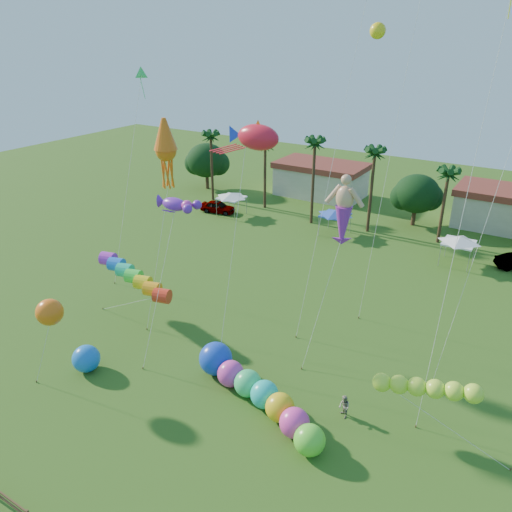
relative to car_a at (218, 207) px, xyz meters
The scene contains 16 objects.
ground 42.23m from the car_a, 58.33° to the right, with size 160.00×160.00×0.00m, color #285116.
tree_line 27.19m from the car_a, 17.39° to the left, with size 69.46×8.91×11.00m.
buildings_row 23.73m from the car_a, 36.40° to the left, with size 35.00×7.00×4.00m.
tent_row 16.29m from the car_a, ahead, with size 31.00×4.00×0.60m.
car_a is the anchor object (origin of this frame).
spectator_b 39.65m from the car_a, 42.61° to the right, with size 0.76×0.59×1.57m, color gray.
caterpillar_inflatable 37.23m from the car_a, 50.35° to the right, with size 11.23×5.50×2.34m.
blue_ball 34.24m from the car_a, 69.63° to the right, with size 1.94×1.94×1.94m, color blue.
rainbow_tube 28.17m from the car_a, 66.13° to the right, with size 9.32×1.76×4.02m.
green_worm 40.84m from the car_a, 40.17° to the right, with size 10.50×2.44×3.78m.
orange_ball_kite 35.80m from the car_a, 71.62° to the right, with size 2.40×2.44×6.22m.
merman_kite 33.49m from the car_a, 37.81° to the right, with size 2.43×5.39×12.86m.
fish_kite 33.41m from the car_a, 48.02° to the right, with size 4.62×5.89×16.57m.
squid_kite 27.88m from the car_a, 62.18° to the right, with size 2.10×5.23×16.22m.
lobster_kite 33.41m from the car_a, 58.49° to the right, with size 3.50×4.29×12.34m.
delta_kite_green 25.54m from the car_a, 72.66° to the right, with size 2.55×4.58×19.26m.
Camera 1 is at (15.23, -14.33, 22.05)m, focal length 35.00 mm.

